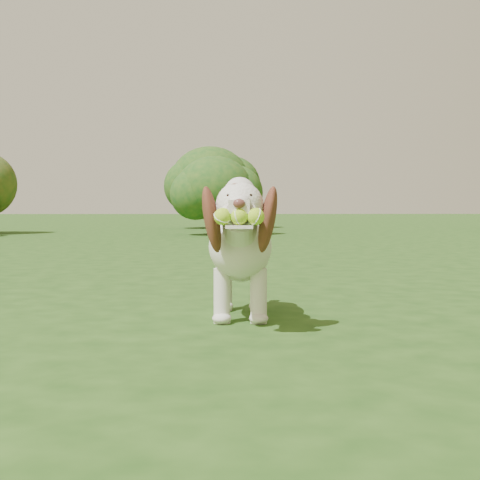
{
  "coord_description": "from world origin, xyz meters",
  "views": [
    {
      "loc": [
        -0.36,
        -3.99,
        0.58
      ],
      "look_at": [
        -0.28,
        -0.82,
        0.42
      ],
      "focal_mm": 50.0,
      "sensor_mm": 36.0,
      "label": 1
    }
  ],
  "objects": [
    {
      "name": "shrub_b",
      "position": [
        -0.53,
        9.03,
        0.9
      ],
      "size": [
        1.48,
        1.48,
        1.54
      ],
      "color": "#382314",
      "rests_on": "ground"
    },
    {
      "name": "dog",
      "position": [
        -0.27,
        -0.6,
        0.38
      ],
      "size": [
        0.38,
        1.09,
        0.71
      ],
      "rotation": [
        0.0,
        0.0,
        -0.04
      ],
      "color": "silver",
      "rests_on": "ground"
    },
    {
      "name": "shrub_i",
      "position": [
        -0.69,
        12.78,
        1.2
      ],
      "size": [
        1.98,
        1.98,
        2.05
      ],
      "color": "#382314",
      "rests_on": "ground"
    },
    {
      "name": "ground",
      "position": [
        0.0,
        0.0,
        0.0
      ],
      "size": [
        80.0,
        80.0,
        0.0
      ],
      "primitive_type": "plane",
      "color": "#1D4012",
      "rests_on": "ground"
    }
  ]
}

